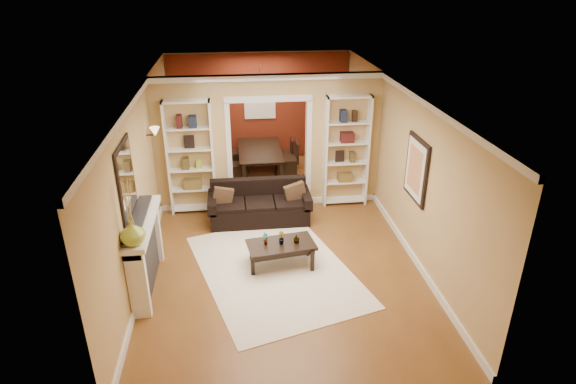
{
  "coord_description": "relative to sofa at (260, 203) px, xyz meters",
  "views": [
    {
      "loc": [
        -0.7,
        -7.92,
        4.48
      ],
      "look_at": [
        0.15,
        -0.8,
        1.17
      ],
      "focal_mm": 30.0,
      "sensor_mm": 36.0,
      "label": 1
    }
  ],
  "objects": [
    {
      "name": "wall_right",
      "position": [
        2.51,
        -0.45,
        0.97
      ],
      "size": [
        0.0,
        8.0,
        8.0
      ],
      "primitive_type": "plane",
      "rotation": [
        1.57,
        0.0,
        -1.57
      ],
      "color": "tan",
      "rests_on": "ground"
    },
    {
      "name": "plant_center",
      "position": [
        0.25,
        -1.61,
        0.13
      ],
      "size": [
        0.13,
        0.14,
        0.21
      ],
      "primitive_type": "imported",
      "rotation": [
        0.0,
        0.0,
        1.91
      ],
      "color": "#336626",
      "rests_on": "coffee_table"
    },
    {
      "name": "chandelier",
      "position": [
        0.26,
        2.25,
        1.64
      ],
      "size": [
        0.5,
        0.5,
        0.3
      ],
      "primitive_type": "cube",
      "color": "#342317",
      "rests_on": "ceiling"
    },
    {
      "name": "pillow_right",
      "position": [
        0.7,
        -0.02,
        0.19
      ],
      "size": [
        0.42,
        0.19,
        0.4
      ],
      "primitive_type": "cube",
      "rotation": [
        0.0,
        0.0,
        0.19
      ],
      "color": "brown",
      "rests_on": "sofa"
    },
    {
      "name": "red_back_panel",
      "position": [
        0.26,
        3.52,
        0.94
      ],
      "size": [
        4.44,
        0.04,
        2.64
      ],
      "primitive_type": "cube",
      "color": "maroon",
      "rests_on": "floor"
    },
    {
      "name": "wall_front",
      "position": [
        0.26,
        -4.45,
        0.97
      ],
      "size": [
        8.0,
        0.0,
        8.0
      ],
      "primitive_type": "plane",
      "rotation": [
        -1.57,
        0.0,
        0.0
      ],
      "color": "tan",
      "rests_on": "ground"
    },
    {
      "name": "floor",
      "position": [
        0.26,
        -0.45,
        -0.38
      ],
      "size": [
        8.0,
        8.0,
        0.0
      ],
      "primitive_type": "plane",
      "color": "brown",
      "rests_on": "ground"
    },
    {
      "name": "dining_chair_ne",
      "position": [
        0.75,
        2.06,
        0.08
      ],
      "size": [
        0.6,
        0.6,
        0.93
      ],
      "primitive_type": "cube",
      "rotation": [
        0.0,
        0.0,
        -1.98
      ],
      "color": "black",
      "rests_on": "floor"
    },
    {
      "name": "plant_right",
      "position": [
        0.5,
        -1.61,
        0.12
      ],
      "size": [
        0.15,
        0.15,
        0.19
      ],
      "primitive_type": "imported",
      "rotation": [
        0.0,
        0.0,
        4.07
      ],
      "color": "#336626",
      "rests_on": "coffee_table"
    },
    {
      "name": "dining_chair_sw",
      "position": [
        -0.35,
        2.66,
        0.09
      ],
      "size": [
        0.51,
        0.51,
        0.94
      ],
      "primitive_type": "cube",
      "rotation": [
        0.0,
        0.0,
        1.47
      ],
      "color": "black",
      "rests_on": "floor"
    },
    {
      "name": "wall_back",
      "position": [
        0.26,
        3.55,
        0.97
      ],
      "size": [
        8.0,
        0.0,
        8.0
      ],
      "primitive_type": "plane",
      "rotation": [
        1.57,
        0.0,
        0.0
      ],
      "color": "tan",
      "rests_on": "ground"
    },
    {
      "name": "dining_window",
      "position": [
        0.26,
        3.48,
        1.17
      ],
      "size": [
        0.78,
        0.03,
        0.98
      ],
      "primitive_type": "cube",
      "color": "#8CA5CC",
      "rests_on": "wall_back"
    },
    {
      "name": "sofa",
      "position": [
        0.0,
        0.0,
        0.0
      ],
      "size": [
        1.97,
        0.85,
        0.77
      ],
      "primitive_type": "cube",
      "color": "black",
      "rests_on": "floor"
    },
    {
      "name": "mirror",
      "position": [
        -1.97,
        -1.95,
        1.42
      ],
      "size": [
        0.03,
        0.95,
        1.1
      ],
      "primitive_type": "cube",
      "color": "silver",
      "rests_on": "wall_left"
    },
    {
      "name": "partition_wall",
      "position": [
        0.26,
        0.75,
        0.97
      ],
      "size": [
        4.5,
        0.15,
        2.7
      ],
      "primitive_type": "cube",
      "color": "tan",
      "rests_on": "floor"
    },
    {
      "name": "dining_table",
      "position": [
        0.2,
        2.36,
        -0.07
      ],
      "size": [
        1.81,
        1.01,
        0.64
      ],
      "primitive_type": "imported",
      "rotation": [
        0.0,
        0.0,
        1.57
      ],
      "color": "black",
      "rests_on": "floor"
    },
    {
      "name": "framed_art",
      "position": [
        2.47,
        -1.45,
        1.17
      ],
      "size": [
        0.04,
        0.85,
        1.05
      ],
      "primitive_type": "cube",
      "color": "black",
      "rests_on": "wall_right"
    },
    {
      "name": "coffee_table",
      "position": [
        0.25,
        -1.61,
        -0.18
      ],
      "size": [
        1.16,
        0.74,
        0.41
      ],
      "primitive_type": "cube",
      "rotation": [
        0.0,
        0.0,
        0.15
      ],
      "color": "black",
      "rests_on": "floor"
    },
    {
      "name": "pillow_left",
      "position": [
        -0.7,
        -0.02,
        0.18
      ],
      "size": [
        0.38,
        0.13,
        0.37
      ],
      "primitive_type": "cube",
      "rotation": [
        0.0,
        0.0,
        0.06
      ],
      "color": "brown",
      "rests_on": "sofa"
    },
    {
      "name": "fireplace",
      "position": [
        -1.83,
        -1.95,
        0.2
      ],
      "size": [
        0.32,
        1.7,
        1.16
      ],
      "primitive_type": "cube",
      "color": "white",
      "rests_on": "floor"
    },
    {
      "name": "area_rug",
      "position": [
        0.12,
        -1.75,
        -0.38
      ],
      "size": [
        3.03,
        3.64,
        0.01
      ],
      "primitive_type": "cube",
      "rotation": [
        0.0,
        0.0,
        0.28
      ],
      "color": "white",
      "rests_on": "floor"
    },
    {
      "name": "ceiling",
      "position": [
        0.26,
        -0.45,
        2.32
      ],
      "size": [
        8.0,
        8.0,
        0.0
      ],
      "primitive_type": "plane",
      "rotation": [
        3.14,
        0.0,
        0.0
      ],
      "color": "white",
      "rests_on": "ground"
    },
    {
      "name": "bookshelf_right",
      "position": [
        1.81,
        0.58,
        0.77
      ],
      "size": [
        0.9,
        0.3,
        2.3
      ],
      "primitive_type": "cube",
      "color": "white",
      "rests_on": "floor"
    },
    {
      "name": "dining_chair_nw",
      "position": [
        -0.35,
        2.06,
        -0.0
      ],
      "size": [
        0.45,
        0.45,
        0.77
      ],
      "primitive_type": "cube",
      "rotation": [
        0.0,
        0.0,
        1.37
      ],
      "color": "black",
      "rests_on": "floor"
    },
    {
      "name": "wall_left",
      "position": [
        -1.99,
        -0.45,
        0.97
      ],
      "size": [
        0.0,
        8.0,
        8.0
      ],
      "primitive_type": "plane",
      "rotation": [
        1.57,
        0.0,
        1.57
      ],
      "color": "tan",
      "rests_on": "ground"
    },
    {
      "name": "bookshelf_left",
      "position": [
        -1.29,
        0.58,
        0.77
      ],
      "size": [
        0.9,
        0.3,
        2.3
      ],
      "primitive_type": "cube",
      "color": "white",
      "rests_on": "floor"
    },
    {
      "name": "vase",
      "position": [
        -1.83,
        -2.63,
        0.95
      ],
      "size": [
        0.43,
        0.43,
        0.35
      ],
      "primitive_type": "imported",
      "rotation": [
        0.0,
        0.0,
        0.34
      ],
      "color": "#93AB37",
      "rests_on": "fireplace"
    },
    {
      "name": "wall_sconce",
      "position": [
        -1.89,
        0.1,
        1.45
      ],
      "size": [
        0.18,
        0.18,
        0.22
      ],
      "primitive_type": "cube",
      "color": "#FFE0A5",
      "rests_on": "wall_left"
    },
    {
      "name": "dining_chair_se",
      "position": [
        0.75,
        2.66,
        0.01
      ],
      "size": [
        0.48,
        0.48,
        0.78
      ],
      "primitive_type": "cube",
      "rotation": [
        0.0,
        0.0,
        -1.87
      ],
      "color": "black",
      "rests_on": "floor"
    },
    {
      "name": "plant_left",
      "position": [
        -0.0,
        -1.61,
        0.13
      ],
      "size": [
        0.14,
        0.13,
        0.21
      ],
      "primitive_type": "imported",
      "rotation": [
        0.0,
        0.0,
        0.64
      ],
      "color": "#336626",
      "rests_on": "coffee_table"
    }
  ]
}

